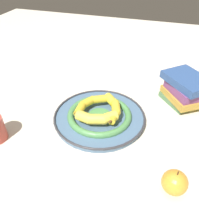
# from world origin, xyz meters

# --- Properties ---
(ground_plane) EXTENTS (2.80, 2.80, 0.00)m
(ground_plane) POSITION_xyz_m (0.00, 0.00, 0.00)
(ground_plane) COLOR beige
(decorative_bowl) EXTENTS (0.37, 0.37, 0.04)m
(decorative_bowl) POSITION_xyz_m (0.03, -0.03, 0.02)
(decorative_bowl) COLOR slate
(decorative_bowl) RESTS_ON ground_plane
(banana_a) EXTENTS (0.18, 0.09, 0.04)m
(banana_a) POSITION_xyz_m (0.01, 0.03, 0.05)
(banana_a) COLOR yellow
(banana_a) RESTS_ON decorative_bowl
(banana_b) EXTENTS (0.16, 0.12, 0.03)m
(banana_b) POSITION_xyz_m (0.01, -0.08, 0.05)
(banana_b) COLOR gold
(banana_b) RESTS_ON decorative_bowl
(banana_c) EXTENTS (0.09, 0.17, 0.04)m
(banana_c) POSITION_xyz_m (0.09, -0.02, 0.06)
(banana_c) COLOR yellow
(banana_c) RESTS_ON decorative_bowl
(book_stack) EXTENTS (0.25, 0.24, 0.12)m
(book_stack) POSITION_xyz_m (-0.20, 0.29, 0.06)
(book_stack) COLOR #4C754C
(book_stack) RESTS_ON ground_plane
(apple) EXTENTS (0.07, 0.07, 0.09)m
(apple) POSITION_xyz_m (0.27, 0.27, 0.04)
(apple) COLOR gold
(apple) RESTS_ON ground_plane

